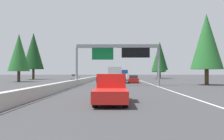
{
  "coord_description": "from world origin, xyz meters",
  "views": [
    {
      "loc": [
        -2.35,
        -5.71,
        1.95
      ],
      "look_at": [
        69.91,
        -4.33,
        2.75
      ],
      "focal_mm": 37.85,
      "sensor_mm": 36.0,
      "label": 1
    }
  ],
  "objects": [
    {
      "name": "bus_far_center",
      "position": [
        100.69,
        -9.14,
        1.72
      ],
      "size": [
        11.5,
        2.55,
        3.1
      ],
      "color": "#1E4793",
      "rests_on": "ground"
    },
    {
      "name": "sedan_mid_center",
      "position": [
        124.03,
        -1.97,
        0.68
      ],
      "size": [
        4.4,
        1.8,
        1.47
      ],
      "color": "black",
      "rests_on": "ground"
    },
    {
      "name": "conifer_right_distant",
      "position": [
        83.89,
        -21.52,
        8.07
      ],
      "size": [
        5.84,
        5.84,
        13.27
      ],
      "color": "#4C3823",
      "rests_on": "ground"
    },
    {
      "name": "shoulder_stripe_median",
      "position": [
        70.0,
        -0.25,
        0.01
      ],
      "size": [
        160.0,
        0.16,
        0.01
      ],
      "primitive_type": "cube",
      "color": "silver",
      "rests_on": "ground"
    },
    {
      "name": "shoulder_stripe_right",
      "position": [
        70.0,
        -11.52,
        0.01
      ],
      "size": [
        160.0,
        0.16,
        0.01
      ],
      "primitive_type": "cube",
      "color": "silver",
      "rests_on": "ground"
    },
    {
      "name": "pickup_distant_b",
      "position": [
        13.11,
        -5.36,
        0.91
      ],
      "size": [
        5.6,
        2.0,
        1.86
      ],
      "color": "red",
      "rests_on": "ground"
    },
    {
      "name": "ground_plane",
      "position": [
        60.0,
        0.0,
        0.0
      ],
      "size": [
        320.0,
        320.0,
        0.0
      ],
      "primitive_type": "plane",
      "color": "#38383A"
    },
    {
      "name": "sedan_far_left",
      "position": [
        85.62,
        -5.61,
        0.68
      ],
      "size": [
        4.4,
        1.8,
        1.47
      ],
      "color": "white",
      "rests_on": "ground"
    },
    {
      "name": "conifer_right_far",
      "position": [
        73.42,
        -19.03,
        5.82
      ],
      "size": [
        4.22,
        4.22,
        9.59
      ],
      "color": "#4C3823",
      "rests_on": "ground"
    },
    {
      "name": "conifer_left_near",
      "position": [
        47.28,
        15.03,
        6.22
      ],
      "size": [
        4.5,
        4.5,
        10.24
      ],
      "color": "#4C3823",
      "rests_on": "ground"
    },
    {
      "name": "sign_gantry_overhead",
      "position": [
        32.97,
        -6.04,
        4.92
      ],
      "size": [
        0.5,
        12.68,
        6.18
      ],
      "color": "gray",
      "rests_on": "ground"
    },
    {
      "name": "box_truck_near_center",
      "position": [
        42.74,
        -5.42,
        1.61
      ],
      "size": [
        8.5,
        2.4,
        2.95
      ],
      "color": "white",
      "rests_on": "ground"
    },
    {
      "name": "minivan_mid_left",
      "position": [
        56.83,
        -9.13,
        0.95
      ],
      "size": [
        5.0,
        1.95,
        1.69
      ],
      "color": "white",
      "rests_on": "ground"
    },
    {
      "name": "oncoming_near",
      "position": [
        66.76,
        6.48,
        0.68
      ],
      "size": [
        4.4,
        1.8,
        1.47
      ],
      "rotation": [
        0.0,
        0.0,
        3.14
      ],
      "color": "silver",
      "rests_on": "ground"
    },
    {
      "name": "sedan_mid_right",
      "position": [
        42.17,
        -8.85,
        0.68
      ],
      "size": [
        4.4,
        1.8,
        1.47
      ],
      "color": "red",
      "rests_on": "ground"
    },
    {
      "name": "conifer_left_mid",
      "position": [
        64.97,
        18.2,
        8.17
      ],
      "size": [
        5.91,
        5.91,
        13.43
      ],
      "color": "#4C3823",
      "rests_on": "ground"
    },
    {
      "name": "conifer_right_mid",
      "position": [
        71.61,
        -19.0,
        6.29
      ],
      "size": [
        4.56,
        4.56,
        10.36
      ],
      "color": "#4C3823",
      "rests_on": "ground"
    },
    {
      "name": "conifer_right_near",
      "position": [
        35.21,
        -19.98,
        6.89
      ],
      "size": [
        4.99,
        4.99,
        11.34
      ],
      "color": "#4C3823",
      "rests_on": "ground"
    },
    {
      "name": "median_barrier",
      "position": [
        80.0,
        0.3,
        0.45
      ],
      "size": [
        180.0,
        0.56,
        0.9
      ],
      "primitive_type": "cube",
      "color": "#ADAAA3",
      "rests_on": "ground"
    }
  ]
}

